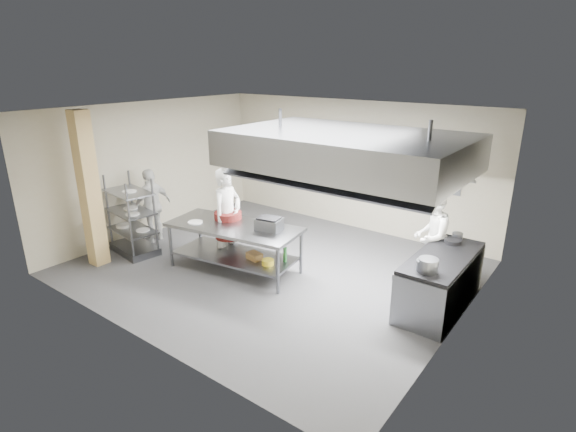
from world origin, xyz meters
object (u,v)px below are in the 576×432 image
Objects in this scene: cooking_range at (440,283)px; chef_plating at (152,205)px; island at (235,248)px; chef_head at (228,216)px; stockpot at (428,265)px; griddle at (269,224)px; chef_line at (430,237)px; pass_rack at (131,215)px.

chef_plating is at bearing -170.99° from cooking_range.
chef_head reaches higher than island.
island is at bearing -175.23° from stockpot.
stockpot is at bearing -9.99° from griddle.
chef_plating is 6.09m from stockpot.
chef_line is at bearing 108.56° from stockpot.
stockpot is (0.00, -0.70, 0.58)m from cooking_range.
cooking_range is at bearing 90.37° from stockpot.
cooking_range is (5.88, 1.64, -0.39)m from pass_rack.
cooking_range is 4.09m from chef_head.
chef_plating is (-0.20, 0.68, 0.00)m from pass_rack.
chef_head is at bearing -70.38° from chef_line.
island is at bearing -64.32° from chef_line.
stockpot is (3.99, 0.06, 0.06)m from chef_head.
chef_line is 3.96× the size of griddle.
chef_head reaches higher than griddle.
chef_line is 1.06× the size of chef_plating.
chef_plating is 3.73× the size of griddle.
chef_plating reaches higher than pass_rack.
chef_plating reaches higher than stockpot.
chef_plating is (-2.48, 0.04, 0.36)m from island.
pass_rack is (-2.28, -0.64, 0.36)m from island.
pass_rack reaches higher than stockpot.
stockpot is (3.60, 0.30, 0.55)m from island.
chef_head reaches higher than chef_line.
chef_head is (-0.39, 0.24, 0.49)m from island.
pass_rack is 0.94× the size of chef_line.
stockpot is (6.08, 0.26, 0.18)m from chef_plating.
chef_line reaches higher than chef_plating.
cooking_range is at bearing 24.39° from pass_rack.
chef_head is 4.29× the size of griddle.
stockpot reaches higher than island.
chef_head is at bearing 166.98° from griddle.
chef_head reaches higher than chef_plating.
cooking_range is at bearing 3.41° from griddle.
chef_line is 2.88m from griddle.
stockpot is at bearing 15.01° from chef_line.
chef_plating is at bearing 92.95° from chef_head.
island is at bearing -164.46° from cooking_range.
chef_line is 1.53m from stockpot.
island is at bearing 24.48° from pass_rack.
chef_plating is (-6.08, -0.96, 0.40)m from cooking_range.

